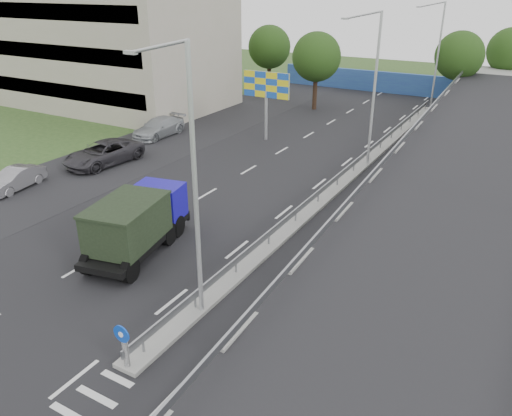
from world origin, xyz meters
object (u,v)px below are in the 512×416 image
Objects in this scene: sign_bollard at (124,346)px; parked_car_b at (15,179)px; parked_car_c at (103,153)px; lamp_post_far at (437,50)px; lamp_post_mid at (372,82)px; billboard at (266,89)px; parked_car_d at (159,127)px; lamp_post_near at (190,173)px; dump_truck at (137,221)px.

parked_car_b is at bearing 153.67° from sign_bollard.
lamp_post_far is at bearing 66.76° from parked_car_c.
lamp_post_mid reaches higher than billboard.
billboard is 19.48m from parked_car_b.
parked_car_b is at bearing -90.06° from parked_car_d.
sign_bollard is 0.17× the size of lamp_post_far.
parked_car_d is (-17.43, 18.44, -5.04)m from lamp_post_near.
parked_car_c is at bearing -122.60° from billboard.
parked_car_c is (-16.17, -29.04, -4.99)m from lamp_post_far.
parked_car_c is at bearing 137.38° from sign_bollard.
sign_bollard is 19.38m from parked_car_b.
lamp_post_near is at bearing -46.48° from parked_car_d.
parked_car_c reaches higher than parked_car_d.
sign_bollard is at bearing -70.79° from billboard.
parked_car_c is (1.30, 6.19, 0.15)m from parked_car_b.
lamp_post_near is 1.83× the size of billboard.
lamp_post_far reaches higher than parked_car_b.
parked_car_d is at bearing -174.88° from lamp_post_mid.
lamp_post_near is 18.83m from parked_car_b.
sign_bollard is at bearing -36.75° from parked_car_c.
billboard reaches higher than dump_truck.
parked_car_b is 0.77× the size of parked_car_d.
sign_bollard is at bearing -62.65° from dump_truck.
parked_car_b is at bearing -116.38° from lamp_post_far.
parked_car_b is (-17.36, 8.59, -0.37)m from sign_bollard.
sign_bollard is 21.83m from parked_car_c.
parked_car_c is 1.11× the size of parked_car_d.
sign_bollard reaches higher than parked_car_c.
parked_car_d is (-1.26, 7.48, -0.05)m from parked_car_c.
dump_truck reaches higher than parked_car_d.
dump_truck is 1.30× the size of parked_car_d.
lamp_post_far is at bearing 51.18° from parked_car_d.
sign_bollard is 28.21m from parked_car_d.
parked_car_d is (-17.32, 22.26, -0.27)m from sign_bollard.
lamp_post_mid is at bearing 32.77° from parked_car_b.
lamp_post_near is at bearing 88.36° from sign_bollard.
billboard is at bearing 109.21° from sign_bollard.
parked_car_b is (-12.14, 2.15, -0.92)m from dump_truck.
billboard reaches higher than parked_car_d.
sign_bollard is 0.41× the size of parked_car_b.
lamp_post_near reaches higher than parked_car_c.
lamp_post_far is 1.72× the size of parked_car_c.
parked_car_d is (-8.32, -3.56, -3.42)m from billboard.
parked_car_d is at bearing 133.39° from lamp_post_near.
lamp_post_mid reaches higher than sign_bollard.
billboard is at bearing -116.84° from lamp_post_far.
lamp_post_near is at bearing -90.00° from lamp_post_mid.
lamp_post_far is 1.91× the size of parked_car_d.
lamp_post_near is 20.00m from lamp_post_mid.
lamp_post_near is at bearing -67.51° from billboard.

